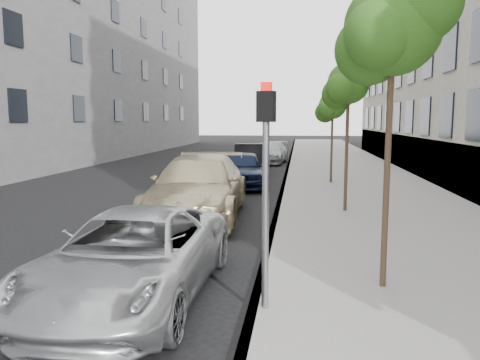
% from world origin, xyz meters
% --- Properties ---
extents(ground, '(160.00, 160.00, 0.00)m').
position_xyz_m(ground, '(0.00, 0.00, 0.00)').
color(ground, black).
rests_on(ground, ground).
extents(sidewalk, '(6.40, 72.00, 0.14)m').
position_xyz_m(sidewalk, '(4.30, 24.00, 0.07)').
color(sidewalk, gray).
rests_on(sidewalk, ground).
extents(curb, '(0.15, 72.00, 0.14)m').
position_xyz_m(curb, '(1.18, 24.00, 0.07)').
color(curb, '#9E9B93').
rests_on(curb, ground).
extents(tree_near, '(1.81, 1.61, 5.01)m').
position_xyz_m(tree_near, '(3.23, 1.50, 4.26)').
color(tree_near, '#38281C').
rests_on(tree_near, sidewalk).
extents(tree_mid, '(1.60, 1.40, 4.56)m').
position_xyz_m(tree_mid, '(3.23, 8.00, 3.90)').
color(tree_mid, '#38281C').
rests_on(tree_mid, sidewalk).
extents(tree_far, '(1.57, 1.37, 4.10)m').
position_xyz_m(tree_far, '(3.23, 14.50, 3.46)').
color(tree_far, '#38281C').
rests_on(tree_far, sidewalk).
extents(signal_pole, '(0.27, 0.22, 3.21)m').
position_xyz_m(signal_pole, '(1.35, 0.36, 2.15)').
color(signal_pole, '#939699').
rests_on(signal_pole, sidewalk).
extents(minivan, '(2.40, 5.07, 1.40)m').
position_xyz_m(minivan, '(-0.78, 0.78, 0.70)').
color(minivan, '#BBBDC0').
rests_on(minivan, ground).
extents(suv, '(2.81, 6.29, 1.79)m').
position_xyz_m(suv, '(-1.09, 7.06, 0.90)').
color(suv, tan).
rests_on(suv, ground).
extents(sedan_blue, '(2.29, 4.66, 1.53)m').
position_xyz_m(sedan_blue, '(-0.58, 13.49, 0.76)').
color(sedan_blue, black).
rests_on(sedan_blue, ground).
extents(sedan_black, '(2.19, 4.89, 1.56)m').
position_xyz_m(sedan_black, '(-0.81, 18.70, 0.78)').
color(sedan_black, black).
rests_on(sedan_black, ground).
extents(sedan_rear, '(2.46, 5.08, 1.43)m').
position_xyz_m(sedan_rear, '(-0.10, 24.60, 0.71)').
color(sedan_rear, '#AAADB2').
rests_on(sedan_rear, ground).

